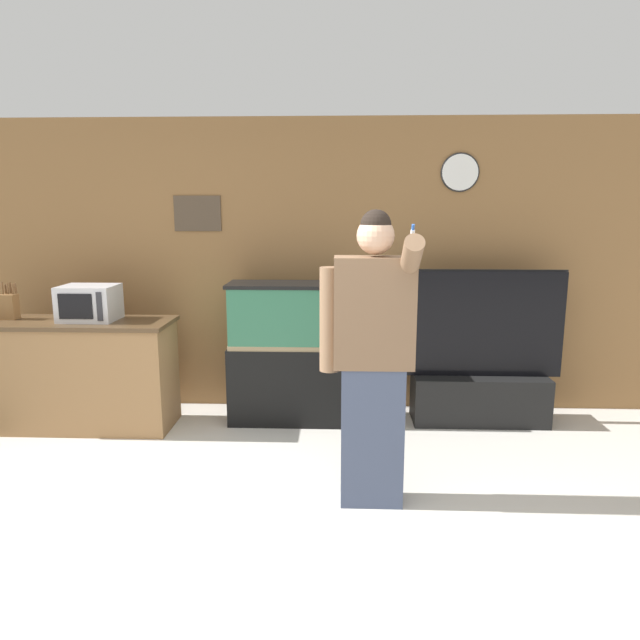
{
  "coord_description": "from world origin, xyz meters",
  "views": [
    {
      "loc": [
        0.56,
        -2.36,
        1.82
      ],
      "look_at": [
        0.41,
        1.57,
        1.05
      ],
      "focal_mm": 32.0,
      "sensor_mm": 36.0,
      "label": 1
    }
  ],
  "objects": [
    {
      "name": "ground_plane",
      "position": [
        0.0,
        0.0,
        0.0
      ],
      "size": [
        18.0,
        18.0,
        0.0
      ],
      "primitive_type": "plane",
      "color": "beige"
    },
    {
      "name": "wall_back_paneled",
      "position": [
        0.0,
        2.78,
        1.3
      ],
      "size": [
        10.0,
        0.08,
        2.6
      ],
      "color": "olive",
      "rests_on": "ground_plane"
    },
    {
      "name": "counter_island",
      "position": [
        -1.62,
        2.16,
        0.46
      ],
      "size": [
        1.56,
        0.57,
        0.91
      ],
      "color": "olive",
      "rests_on": "ground_plane"
    },
    {
      "name": "microwave",
      "position": [
        -1.51,
        2.18,
        1.06
      ],
      "size": [
        0.44,
        0.35,
        0.29
      ],
      "color": "silver",
      "rests_on": "counter_island"
    },
    {
      "name": "knife_block",
      "position": [
        -2.2,
        2.21,
        1.03
      ],
      "size": [
        0.13,
        0.1,
        0.31
      ],
      "color": "brown",
      "rests_on": "counter_island"
    },
    {
      "name": "aquarium_on_stand",
      "position": [
        0.17,
        2.37,
        0.6
      ],
      "size": [
        1.13,
        0.43,
        1.21
      ],
      "color": "black",
      "rests_on": "ground_plane"
    },
    {
      "name": "tv_on_stand",
      "position": [
        1.76,
        2.39,
        0.38
      ],
      "size": [
        1.37,
        0.4,
        1.32
      ],
      "color": "black",
      "rests_on": "ground_plane"
    },
    {
      "name": "person_standing",
      "position": [
        0.75,
        0.97,
        0.95
      ],
      "size": [
        0.57,
        0.43,
        1.82
      ],
      "color": "#424C66",
      "rests_on": "ground_plane"
    }
  ]
}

